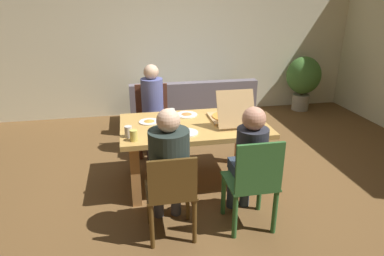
{
  "coord_description": "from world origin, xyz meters",
  "views": [
    {
      "loc": [
        -0.68,
        -3.45,
        2.05
      ],
      "look_at": [
        0.0,
        0.1,
        0.63
      ],
      "focal_mm": 31.78,
      "sensor_mm": 36.0,
      "label": 1
    }
  ],
  "objects_px": {
    "drinking_glass_1": "(172,115)",
    "couch": "(191,108)",
    "drinking_glass_0": "(128,132)",
    "dining_table": "(194,133)",
    "chair_1": "(253,183)",
    "drinking_glass_3": "(134,135)",
    "person_1": "(249,156)",
    "chair_2": "(153,117)",
    "drinking_glass_2": "(249,125)",
    "person_2": "(153,105)",
    "plate_0": "(149,121)",
    "potted_plant": "(303,78)",
    "pizza_box_0": "(229,116)",
    "plate_1": "(187,114)",
    "person_0": "(169,162)",
    "chair_0": "(171,192)",
    "plate_2": "(187,133)"
  },
  "relations": [
    {
      "from": "drinking_glass_1",
      "to": "couch",
      "type": "relative_size",
      "value": 0.07
    },
    {
      "from": "drinking_glass_0",
      "to": "dining_table",
      "type": "bearing_deg",
      "value": 19.33
    },
    {
      "from": "chair_1",
      "to": "drinking_glass_3",
      "type": "relative_size",
      "value": 8.33
    },
    {
      "from": "person_1",
      "to": "chair_2",
      "type": "xyz_separation_m",
      "value": [
        -0.74,
        1.76,
        -0.19
      ]
    },
    {
      "from": "dining_table",
      "to": "drinking_glass_2",
      "type": "xyz_separation_m",
      "value": [
        0.53,
        -0.31,
        0.17
      ]
    },
    {
      "from": "person_2",
      "to": "plate_0",
      "type": "bearing_deg",
      "value": -98.17
    },
    {
      "from": "drinking_glass_2",
      "to": "couch",
      "type": "relative_size",
      "value": 0.06
    },
    {
      "from": "potted_plant",
      "to": "pizza_box_0",
      "type": "bearing_deg",
      "value": -133.4
    },
    {
      "from": "chair_1",
      "to": "chair_2",
      "type": "distance_m",
      "value": 2.05
    },
    {
      "from": "drinking_glass_1",
      "to": "pizza_box_0",
      "type": "bearing_deg",
      "value": -9.85
    },
    {
      "from": "plate_1",
      "to": "drinking_glass_0",
      "type": "bearing_deg",
      "value": -141.6
    },
    {
      "from": "person_1",
      "to": "plate_1",
      "type": "distance_m",
      "value": 1.17
    },
    {
      "from": "chair_2",
      "to": "person_2",
      "type": "distance_m",
      "value": 0.26
    },
    {
      "from": "person_0",
      "to": "pizza_box_0",
      "type": "distance_m",
      "value": 1.17
    },
    {
      "from": "chair_0",
      "to": "drinking_glass_1",
      "type": "xyz_separation_m",
      "value": [
        0.16,
        1.09,
        0.32
      ]
    },
    {
      "from": "dining_table",
      "to": "drinking_glass_0",
      "type": "relative_size",
      "value": 13.9
    },
    {
      "from": "person_2",
      "to": "plate_2",
      "type": "bearing_deg",
      "value": -76.58
    },
    {
      "from": "dining_table",
      "to": "chair_1",
      "type": "relative_size",
      "value": 1.74
    },
    {
      "from": "potted_plant",
      "to": "drinking_glass_2",
      "type": "bearing_deg",
      "value": -127.88
    },
    {
      "from": "plate_0",
      "to": "plate_1",
      "type": "distance_m",
      "value": 0.48
    },
    {
      "from": "person_2",
      "to": "plate_2",
      "type": "height_order",
      "value": "person_2"
    },
    {
      "from": "person_0",
      "to": "pizza_box_0",
      "type": "relative_size",
      "value": 2.13
    },
    {
      "from": "dining_table",
      "to": "person_0",
      "type": "bearing_deg",
      "value": -114.74
    },
    {
      "from": "chair_1",
      "to": "drinking_glass_1",
      "type": "relative_size",
      "value": 6.5
    },
    {
      "from": "person_0",
      "to": "drinking_glass_0",
      "type": "xyz_separation_m",
      "value": [
        -0.33,
        0.58,
        0.07
      ]
    },
    {
      "from": "chair_0",
      "to": "couch",
      "type": "xyz_separation_m",
      "value": [
        0.7,
        2.83,
        -0.19
      ]
    },
    {
      "from": "chair_1",
      "to": "person_2",
      "type": "xyz_separation_m",
      "value": [
        -0.74,
        1.77,
        0.22
      ]
    },
    {
      "from": "person_2",
      "to": "drinking_glass_0",
      "type": "relative_size",
      "value": 10.68
    },
    {
      "from": "plate_0",
      "to": "chair_2",
      "type": "bearing_deg",
      "value": 83.19
    },
    {
      "from": "plate_0",
      "to": "person_0",
      "type": "bearing_deg",
      "value": -84.24
    },
    {
      "from": "plate_2",
      "to": "chair_1",
      "type": "bearing_deg",
      "value": -55.36
    },
    {
      "from": "potted_plant",
      "to": "drinking_glass_3",
      "type": "bearing_deg",
      "value": -140.68
    },
    {
      "from": "plate_0",
      "to": "drinking_glass_3",
      "type": "xyz_separation_m",
      "value": [
        -0.18,
        -0.49,
        0.05
      ]
    },
    {
      "from": "couch",
      "to": "pizza_box_0",
      "type": "bearing_deg",
      "value": -87.12
    },
    {
      "from": "plate_0",
      "to": "drinking_glass_1",
      "type": "xyz_separation_m",
      "value": [
        0.26,
        -0.0,
        0.06
      ]
    },
    {
      "from": "drinking_glass_0",
      "to": "person_0",
      "type": "bearing_deg",
      "value": -60.53
    },
    {
      "from": "person_2",
      "to": "couch",
      "type": "height_order",
      "value": "person_2"
    },
    {
      "from": "drinking_glass_0",
      "to": "plate_2",
      "type": "bearing_deg",
      "value": -1.01
    },
    {
      "from": "pizza_box_0",
      "to": "drinking_glass_1",
      "type": "xyz_separation_m",
      "value": [
        -0.64,
        0.11,
        0.02
      ]
    },
    {
      "from": "person_2",
      "to": "drinking_glass_1",
      "type": "distance_m",
      "value": 0.71
    },
    {
      "from": "dining_table",
      "to": "plate_2",
      "type": "distance_m",
      "value": 0.31
    },
    {
      "from": "drinking_glass_0",
      "to": "drinking_glass_2",
      "type": "bearing_deg",
      "value": -2.76
    },
    {
      "from": "plate_1",
      "to": "chair_2",
      "type": "bearing_deg",
      "value": 118.25
    },
    {
      "from": "person_1",
      "to": "pizza_box_0",
      "type": "xyz_separation_m",
      "value": [
        0.06,
        0.83,
        0.1
      ]
    },
    {
      "from": "chair_2",
      "to": "plate_0",
      "type": "xyz_separation_m",
      "value": [
        -0.1,
        -0.82,
        0.24
      ]
    },
    {
      "from": "chair_2",
      "to": "drinking_glass_1",
      "type": "xyz_separation_m",
      "value": [
        0.16,
        -0.82,
        0.3
      ]
    },
    {
      "from": "person_0",
      "to": "chair_2",
      "type": "bearing_deg",
      "value": 90.0
    },
    {
      "from": "chair_1",
      "to": "person_1",
      "type": "relative_size",
      "value": 0.79
    },
    {
      "from": "plate_2",
      "to": "drinking_glass_2",
      "type": "height_order",
      "value": "drinking_glass_2"
    },
    {
      "from": "drinking_glass_1",
      "to": "plate_1",
      "type": "bearing_deg",
      "value": 38.8
    }
  ]
}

